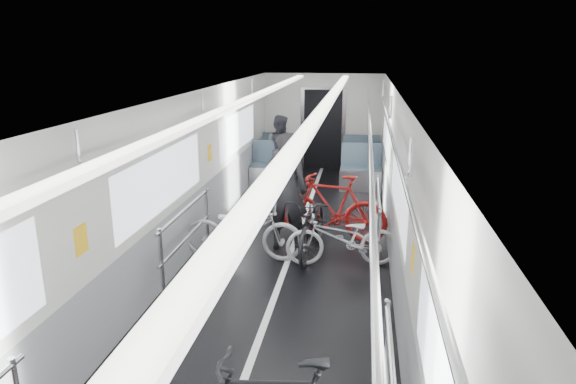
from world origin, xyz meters
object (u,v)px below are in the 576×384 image
Objects in this scene: bike_right_far at (332,207)px; bike_aisle at (313,223)px; person_seated at (279,149)px; bike_left_far at (243,229)px; person_standing at (286,192)px; bike_right_mid at (342,238)px.

bike_right_far is 1.02× the size of bike_aisle.
bike_aisle is 4.31m from person_seated.
bike_left_far is 0.96× the size of person_standing.
bike_right_far is (-0.21, 1.06, 0.12)m from bike_right_mid.
person_seated is (-1.45, 3.51, 0.23)m from bike_right_far.
bike_left_far is at bearing 110.81° from person_seated.
person_standing is (0.55, 0.51, 0.45)m from bike_left_far.
person_seated is at bearing -144.93° from bike_right_far.
bike_aisle is 0.63m from person_standing.
bike_right_far is (1.24, 1.03, 0.08)m from bike_left_far.
bike_left_far is at bearing -99.98° from bike_right_mid.
bike_left_far is at bearing 38.05° from person_standing.
bike_aisle reaches higher than bike_left_far.
bike_right_far is 1.17× the size of person_seated.
bike_right_far is at bearing -147.86° from person_standing.
bike_right_mid is 0.64m from bike_aisle.
bike_aisle is (0.99, 0.41, 0.00)m from bike_left_far.
person_standing reaches higher than bike_right_far.
person_standing is 1.18× the size of person_seated.
bike_right_mid is 0.88× the size of bike_right_far.
bike_left_far is 1.10× the size of bike_right_mid.
person_seated is (-0.21, 4.54, 0.32)m from bike_left_far.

